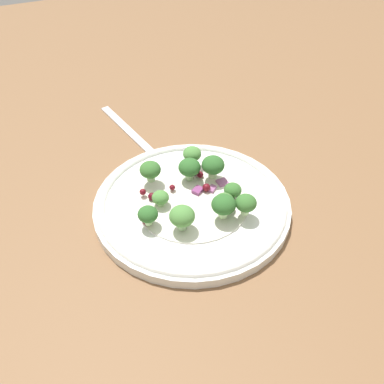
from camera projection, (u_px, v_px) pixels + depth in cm
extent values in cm
cube|color=brown|center=(190.00, 234.00, 49.97)|extent=(180.00, 180.00, 2.00)
cylinder|color=white|center=(192.00, 205.00, 51.37)|extent=(23.72, 23.72, 1.20)
torus|color=white|center=(192.00, 201.00, 50.97)|extent=(22.82, 22.82, 1.00)
cylinder|color=white|center=(192.00, 201.00, 50.90)|extent=(13.76, 13.76, 0.20)
cylinder|color=#8EB77A|center=(182.00, 224.00, 46.71)|extent=(1.07, 1.07, 1.07)
ellipsoid|color=#4C843D|center=(182.00, 216.00, 45.86)|extent=(2.85, 2.85, 2.14)
cylinder|color=#9EC684|center=(232.00, 196.00, 50.79)|extent=(0.80, 0.80, 0.80)
ellipsoid|color=#386B2D|center=(233.00, 190.00, 50.15)|extent=(2.13, 2.13, 1.59)
cylinder|color=#ADD18E|center=(223.00, 213.00, 47.79)|extent=(1.04, 1.04, 1.04)
ellipsoid|color=#2D6028|center=(224.00, 205.00, 46.96)|extent=(2.78, 2.78, 2.09)
cylinder|color=#9EC684|center=(192.00, 160.00, 55.05)|extent=(0.89, 0.89, 0.89)
ellipsoid|color=#4C843D|center=(192.00, 154.00, 54.34)|extent=(2.38, 2.38, 1.79)
cylinder|color=#8EB77A|center=(190.00, 175.00, 53.15)|extent=(1.04, 1.04, 1.04)
ellipsoid|color=#2D6028|center=(190.00, 167.00, 52.32)|extent=(2.78, 2.78, 2.08)
cylinder|color=#ADD18E|center=(245.00, 210.00, 48.14)|extent=(0.92, 0.92, 0.92)
ellipsoid|color=#386B2D|center=(246.00, 203.00, 47.40)|extent=(2.46, 2.46, 1.85)
cylinder|color=#ADD18E|center=(148.00, 221.00, 47.22)|extent=(0.85, 0.85, 0.85)
ellipsoid|color=#2D6028|center=(148.00, 214.00, 46.54)|extent=(2.27, 2.27, 1.71)
cylinder|color=#ADD18E|center=(161.00, 203.00, 50.00)|extent=(0.76, 0.76, 0.76)
ellipsoid|color=#4C843D|center=(160.00, 198.00, 49.39)|extent=(2.02, 2.02, 1.52)
cylinder|color=#ADD18E|center=(213.00, 173.00, 53.07)|extent=(1.07, 1.07, 1.07)
ellipsoid|color=#2D6028|center=(213.00, 165.00, 52.21)|extent=(2.86, 2.86, 2.14)
cylinder|color=#8EB77A|center=(151.00, 177.00, 52.39)|extent=(0.98, 0.98, 0.98)
ellipsoid|color=#386B2D|center=(150.00, 170.00, 51.61)|extent=(2.61, 2.61, 1.96)
cylinder|color=#8EB77A|center=(223.00, 206.00, 49.66)|extent=(0.84, 0.84, 0.84)
ellipsoid|color=#477A38|center=(223.00, 199.00, 48.99)|extent=(2.23, 2.23, 1.67)
sphere|color=#4C0A14|center=(146.00, 220.00, 47.79)|extent=(0.98, 0.98, 0.98)
sphere|color=maroon|center=(143.00, 192.00, 50.84)|extent=(0.79, 0.79, 0.79)
sphere|color=maroon|center=(206.00, 187.00, 51.67)|extent=(0.99, 0.99, 0.99)
sphere|color=#4C0A14|center=(152.00, 196.00, 50.62)|extent=(0.94, 0.94, 0.94)
sphere|color=maroon|center=(168.00, 189.00, 51.58)|extent=(0.72, 0.72, 0.72)
sphere|color=maroon|center=(200.00, 174.00, 53.81)|extent=(0.83, 0.83, 0.83)
cube|color=#843D75|center=(198.00, 191.00, 51.84)|extent=(1.54, 1.63, 0.58)
cube|color=#A35B93|center=(222.00, 183.00, 53.16)|extent=(1.31, 1.35, 0.45)
cube|color=#A35B93|center=(212.00, 189.00, 52.13)|extent=(1.36, 1.42, 0.42)
cube|color=#843D75|center=(243.00, 204.00, 50.10)|extent=(1.20, 1.50, 0.55)
cube|color=#934C84|center=(195.00, 170.00, 54.52)|extent=(1.35, 1.02, 0.38)
cube|color=silver|center=(126.00, 128.00, 64.66)|extent=(14.96, 4.01, 0.50)
cube|color=silver|center=(158.00, 158.00, 58.97)|extent=(3.99, 3.04, 0.50)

